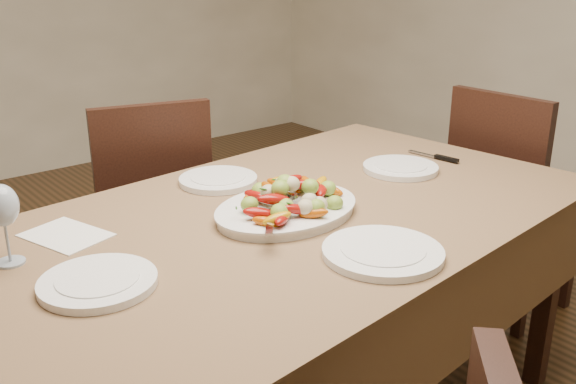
{
  "coord_description": "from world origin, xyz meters",
  "views": [
    {
      "loc": [
        -1.18,
        -1.43,
        1.42
      ],
      "look_at": [
        -0.13,
        -0.16,
        0.82
      ],
      "focal_mm": 40.0,
      "sensor_mm": 36.0,
      "label": 1
    }
  ],
  "objects_px": {
    "serving_platter": "(287,211)",
    "plate_left": "(98,283)",
    "dining_table": "(288,331)",
    "chair_far": "(148,213)",
    "plate_far": "(218,180)",
    "plate_near": "(383,253)",
    "chair_right": "(516,202)",
    "wine_glass": "(4,223)",
    "plate_right": "(400,168)"
  },
  "relations": [
    {
      "from": "serving_platter",
      "to": "plate_left",
      "type": "bearing_deg",
      "value": -174.31
    },
    {
      "from": "dining_table",
      "to": "serving_platter",
      "type": "relative_size",
      "value": 4.36
    },
    {
      "from": "chair_far",
      "to": "plate_left",
      "type": "distance_m",
      "value": 1.16
    },
    {
      "from": "serving_platter",
      "to": "plate_far",
      "type": "relative_size",
      "value": 1.73
    },
    {
      "from": "chair_far",
      "to": "plate_left",
      "type": "height_order",
      "value": "chair_far"
    },
    {
      "from": "dining_table",
      "to": "plate_near",
      "type": "height_order",
      "value": "plate_near"
    },
    {
      "from": "chair_right",
      "to": "serving_platter",
      "type": "distance_m",
      "value": 1.3
    },
    {
      "from": "chair_right",
      "to": "dining_table",
      "type": "bearing_deg",
      "value": 91.38
    },
    {
      "from": "chair_right",
      "to": "plate_near",
      "type": "height_order",
      "value": "chair_right"
    },
    {
      "from": "wine_glass",
      "to": "chair_right",
      "type": "bearing_deg",
      "value": -3.73
    },
    {
      "from": "chair_right",
      "to": "plate_right",
      "type": "bearing_deg",
      "value": 88.51
    },
    {
      "from": "chair_right",
      "to": "wine_glass",
      "type": "distance_m",
      "value": 1.99
    },
    {
      "from": "serving_platter",
      "to": "plate_near",
      "type": "xyz_separation_m",
      "value": [
        0.01,
        -0.34,
        -0.0
      ]
    },
    {
      "from": "serving_platter",
      "to": "wine_glass",
      "type": "height_order",
      "value": "wine_glass"
    },
    {
      "from": "dining_table",
      "to": "plate_left",
      "type": "distance_m",
      "value": 0.7
    },
    {
      "from": "chair_far",
      "to": "serving_platter",
      "type": "xyz_separation_m",
      "value": [
        -0.03,
        -0.9,
        0.3
      ]
    },
    {
      "from": "plate_far",
      "to": "chair_far",
      "type": "bearing_deg",
      "value": 87.66
    },
    {
      "from": "serving_platter",
      "to": "plate_left",
      "type": "xyz_separation_m",
      "value": [
        -0.57,
        -0.06,
        -0.0
      ]
    },
    {
      "from": "plate_far",
      "to": "plate_near",
      "type": "relative_size",
      "value": 0.85
    },
    {
      "from": "wine_glass",
      "to": "plate_left",
      "type": "bearing_deg",
      "value": -64.68
    },
    {
      "from": "plate_far",
      "to": "wine_glass",
      "type": "xyz_separation_m",
      "value": [
        -0.68,
        -0.17,
        0.09
      ]
    },
    {
      "from": "plate_right",
      "to": "plate_far",
      "type": "height_order",
      "value": "same"
    },
    {
      "from": "chair_far",
      "to": "plate_right",
      "type": "distance_m",
      "value": 1.02
    },
    {
      "from": "chair_far",
      "to": "serving_platter",
      "type": "bearing_deg",
      "value": 103.79
    },
    {
      "from": "chair_right",
      "to": "plate_right",
      "type": "xyz_separation_m",
      "value": [
        -0.72,
        0.01,
        0.29
      ]
    },
    {
      "from": "plate_left",
      "to": "chair_far",
      "type": "bearing_deg",
      "value": 58.02
    },
    {
      "from": "plate_right",
      "to": "plate_near",
      "type": "distance_m",
      "value": 0.66
    },
    {
      "from": "plate_far",
      "to": "chair_right",
      "type": "bearing_deg",
      "value": -13.18
    },
    {
      "from": "dining_table",
      "to": "chair_right",
      "type": "xyz_separation_m",
      "value": [
        1.25,
        0.04,
        0.1
      ]
    },
    {
      "from": "dining_table",
      "to": "chair_right",
      "type": "height_order",
      "value": "chair_right"
    },
    {
      "from": "dining_table",
      "to": "wine_glass",
      "type": "xyz_separation_m",
      "value": [
        -0.69,
        0.17,
        0.48
      ]
    },
    {
      "from": "plate_right",
      "to": "wine_glass",
      "type": "distance_m",
      "value": 1.23
    },
    {
      "from": "plate_right",
      "to": "plate_left",
      "type": "bearing_deg",
      "value": -173.84
    },
    {
      "from": "chair_far",
      "to": "plate_left",
      "type": "bearing_deg",
      "value": 73.51
    },
    {
      "from": "chair_far",
      "to": "serving_platter",
      "type": "distance_m",
      "value": 0.95
    },
    {
      "from": "serving_platter",
      "to": "plate_near",
      "type": "distance_m",
      "value": 0.34
    },
    {
      "from": "wine_glass",
      "to": "serving_platter",
      "type": "bearing_deg",
      "value": -14.53
    },
    {
      "from": "dining_table",
      "to": "plate_left",
      "type": "bearing_deg",
      "value": -173.48
    },
    {
      "from": "dining_table",
      "to": "plate_far",
      "type": "height_order",
      "value": "plate_far"
    },
    {
      "from": "chair_far",
      "to": "chair_right",
      "type": "height_order",
      "value": "same"
    },
    {
      "from": "chair_right",
      "to": "plate_far",
      "type": "relative_size",
      "value": 3.89
    },
    {
      "from": "plate_near",
      "to": "serving_platter",
      "type": "bearing_deg",
      "value": 92.19
    },
    {
      "from": "chair_right",
      "to": "plate_far",
      "type": "distance_m",
      "value": 1.33
    },
    {
      "from": "chair_far",
      "to": "serving_platter",
      "type": "height_order",
      "value": "chair_far"
    },
    {
      "from": "plate_left",
      "to": "serving_platter",
      "type": "bearing_deg",
      "value": 5.69
    },
    {
      "from": "dining_table",
      "to": "serving_platter",
      "type": "height_order",
      "value": "serving_platter"
    },
    {
      "from": "serving_platter",
      "to": "plate_near",
      "type": "bearing_deg",
      "value": -87.81
    },
    {
      "from": "dining_table",
      "to": "wine_glass",
      "type": "height_order",
      "value": "wine_glass"
    },
    {
      "from": "plate_left",
      "to": "plate_right",
      "type": "relative_size",
      "value": 1.02
    },
    {
      "from": "dining_table",
      "to": "plate_far",
      "type": "xyz_separation_m",
      "value": [
        -0.01,
        0.33,
        0.39
      ]
    }
  ]
}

